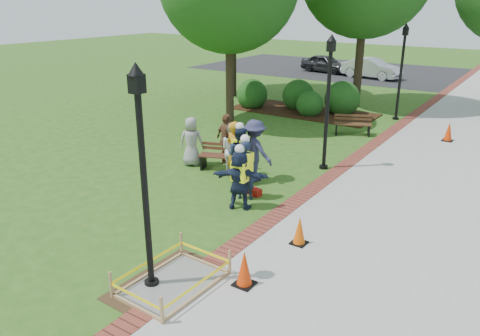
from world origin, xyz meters
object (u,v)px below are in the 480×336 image
Objects in this scene: bench_near at (223,162)px; hivis_worker_b at (245,167)px; wet_concrete_pad at (173,275)px; cone_front at (244,269)px; hivis_worker_a at (240,177)px; hivis_worker_c at (240,153)px; lamp_near at (143,164)px.

bench_near is 2.48m from hivis_worker_b.
bench_near is (-3.01, 5.84, 0.03)m from wet_concrete_pad.
bench_near is at bearing 129.28° from cone_front.
hivis_worker_c reaches higher than hivis_worker_a.
hivis_worker_c is (-1.57, 5.41, -1.55)m from lamp_near.
hivis_worker_b is at bearing -49.35° from hivis_worker_c.
wet_concrete_pad is 6.56m from bench_near.
hivis_worker_c is (-1.00, 1.51, 0.05)m from hivis_worker_a.
bench_near is at bearing 140.24° from hivis_worker_b.
wet_concrete_pad is 3.86m from hivis_worker_a.
hivis_worker_b is (1.84, -1.53, 0.65)m from bench_near.
lamp_near is 2.32× the size of hivis_worker_b.
cone_front reaches higher than wet_concrete_pad.
cone_front is at bearing 33.17° from lamp_near.
hivis_worker_a is (-2.07, 2.92, 0.51)m from cone_front.
lamp_near reaches higher than bench_near.
hivis_worker_b is (-0.24, 0.61, 0.03)m from hivis_worker_a.
bench_near is at bearing 149.28° from hivis_worker_c.
hivis_worker_b reaches higher than wet_concrete_pad.
cone_front is at bearing -55.26° from hivis_worker_c.
cone_front is at bearing -54.71° from hivis_worker_a.
lamp_near is (-0.37, -0.21, 2.25)m from wet_concrete_pad.
hivis_worker_a is 0.96× the size of hivis_worker_b.
bench_near is 0.38× the size of lamp_near.
lamp_near reaches higher than hivis_worker_a.
hivis_worker_a is 0.66m from hivis_worker_b.
hivis_worker_c is (-0.77, 0.89, 0.02)m from hivis_worker_b.
hivis_worker_c is at bearing -30.72° from bench_near.
cone_front is 0.18× the size of lamp_near.
hivis_worker_c reaches higher than wet_concrete_pad.
wet_concrete_pad is 1.34× the size of hivis_worker_a.
hivis_worker_c is at bearing 124.74° from cone_front.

